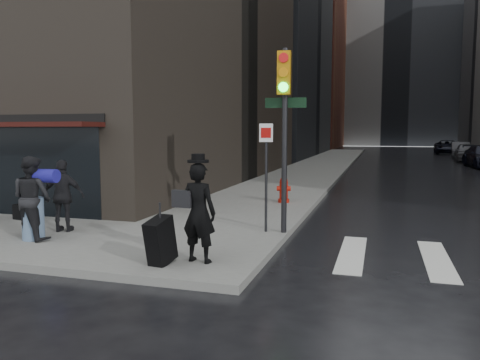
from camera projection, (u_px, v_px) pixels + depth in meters
The scene contains 12 objects.
ground at pixel (174, 253), 9.57m from camera, with size 140.00×140.00×0.00m, color black.
sidewalk_left at pixel (325, 163), 35.27m from camera, with size 4.00×50.00×0.15m, color slate.
bldg_left_far at pixel (267, 61), 70.98m from camera, with size 22.00×20.00×26.00m, color brown.
bldg_distant at pixel (396, 52), 80.46m from camera, with size 40.00×12.00×32.00m, color slate.
man_overcoat at pixel (191, 217), 8.26m from camera, with size 1.12×0.96×1.97m.
man_jeans at pixel (32, 198), 10.03m from camera, with size 1.27×0.84×1.81m.
man_greycoat at pixel (63, 196), 10.84m from camera, with size 1.05×0.65×1.68m.
traffic_light at pixel (283, 115), 10.45m from camera, with size 1.04×0.50×4.17m.
fire_hydrant at pixel (284, 191), 15.31m from camera, with size 0.48×0.37×0.84m.
parked_car_4 at pixel (467, 152), 38.14m from camera, with size 1.79×4.46×1.52m, color #45454A.
parked_car_5 at pixel (460, 150), 44.37m from camera, with size 1.54×4.42×1.46m, color #4D4D52.
parked_car_6 at pixel (447, 147), 50.83m from camera, with size 2.49×5.41×1.50m, color black.
Camera 1 is at (3.99, -8.57, 2.49)m, focal length 35.00 mm.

